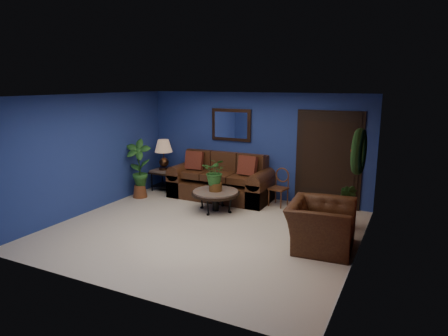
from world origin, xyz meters
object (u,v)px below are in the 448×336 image
at_px(sofa, 222,183).
at_px(side_chair, 280,184).
at_px(armchair, 321,225).
at_px(end_table, 164,174).
at_px(table_lamp, 164,151).
at_px(coffee_table, 216,193).

relative_size(sofa, side_chair, 2.84).
bearing_deg(armchair, end_table, 62.57).
xyz_separation_m(sofa, table_lamp, (-1.64, -0.04, 0.66)).
relative_size(coffee_table, side_chair, 1.22).
xyz_separation_m(coffee_table, end_table, (-1.97, 0.94, 0.02)).
bearing_deg(coffee_table, side_chair, 41.87).
bearing_deg(end_table, table_lamp, 0.00).
bearing_deg(table_lamp, side_chair, 1.15).
distance_m(sofa, armchair, 3.41).
relative_size(coffee_table, end_table, 1.76).
xyz_separation_m(sofa, side_chair, (1.44, 0.02, 0.12)).
relative_size(side_chair, armchair, 0.71).
bearing_deg(side_chair, sofa, -168.60).
relative_size(sofa, coffee_table, 2.33).
xyz_separation_m(side_chair, armchair, (1.37, -1.95, -0.09)).
bearing_deg(end_table, sofa, 1.43).
distance_m(coffee_table, armchair, 2.66).
xyz_separation_m(end_table, armchair, (4.45, -1.88, -0.02)).
distance_m(coffee_table, end_table, 2.18).
relative_size(end_table, side_chair, 0.69).
bearing_deg(sofa, end_table, -178.57).
bearing_deg(coffee_table, sofa, 108.59).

